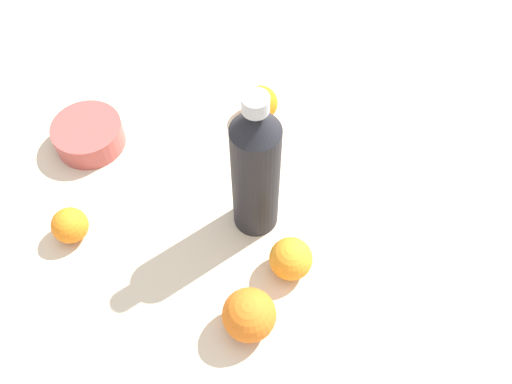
% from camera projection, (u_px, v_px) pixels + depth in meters
% --- Properties ---
extents(ground_plane, '(2.40, 2.40, 0.00)m').
position_uv_depth(ground_plane, '(277.00, 234.00, 0.94)').
color(ground_plane, beige).
extents(water_bottle, '(0.08, 0.08, 0.30)m').
position_uv_depth(water_bottle, '(256.00, 170.00, 0.84)').
color(water_bottle, black).
rests_on(water_bottle, ground_plane).
extents(orange_0, '(0.08, 0.08, 0.08)m').
position_uv_depth(orange_0, '(249.00, 315.00, 0.81)').
color(orange_0, orange).
rests_on(orange_0, ground_plane).
extents(orange_1, '(0.07, 0.07, 0.07)m').
position_uv_depth(orange_1, '(291.00, 259.00, 0.87)').
color(orange_1, orange).
rests_on(orange_1, ground_plane).
extents(orange_2, '(0.07, 0.07, 0.07)m').
position_uv_depth(orange_2, '(260.00, 103.00, 1.06)').
color(orange_2, orange).
rests_on(orange_2, ground_plane).
extents(orange_3, '(0.06, 0.06, 0.06)m').
position_uv_depth(orange_3, '(70.00, 225.00, 0.91)').
color(orange_3, orange).
rests_on(orange_3, ground_plane).
extents(ceramic_bowl, '(0.13, 0.13, 0.05)m').
position_uv_depth(ceramic_bowl, '(89.00, 135.00, 1.03)').
color(ceramic_bowl, '#B24C47').
rests_on(ceramic_bowl, ground_plane).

